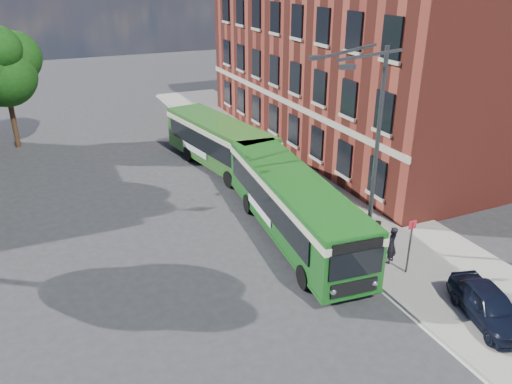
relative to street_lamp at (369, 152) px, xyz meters
name	(u,v)px	position (x,y,z in m)	size (l,w,h in m)	color
ground	(242,256)	(-4.84, 2.00, -4.79)	(120.00, 120.00, 0.00)	#2C2C2F
pavement	(296,170)	(2.16, 10.00, -4.72)	(6.00, 48.00, 0.15)	gray
kerb_line	(251,179)	(-0.89, 10.00, -4.79)	(0.12, 48.00, 0.01)	beige
brick_office	(361,43)	(9.16, 14.00, 2.18)	(12.10, 26.00, 14.20)	maroon
street_lamp	(369,152)	(0.00, 0.00, 0.00)	(2.96, 2.38, 9.00)	#36393B
bus_stop_sign	(410,243)	(0.76, -2.20, -3.28)	(0.35, 0.08, 2.52)	#36393B
bus_front	(293,201)	(-2.00, 2.68, -2.96)	(3.65, 12.10, 3.02)	#165718
bus_rear	(220,140)	(-1.93, 12.63, -2.96)	(4.19, 10.23, 3.02)	#2A6120
parked_car	(489,305)	(1.33, -5.85, -4.01)	(1.50, 3.72, 1.27)	black
pedestrian_a	(391,245)	(0.62, -1.30, -3.80)	(0.61, 0.40, 1.67)	black
pedestrian_b	(376,236)	(0.56, -0.29, -3.87)	(0.75, 0.58, 1.54)	black
tree_right	(4,66)	(-13.66, 22.35, 0.91)	(4.98, 4.73, 8.41)	#342212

